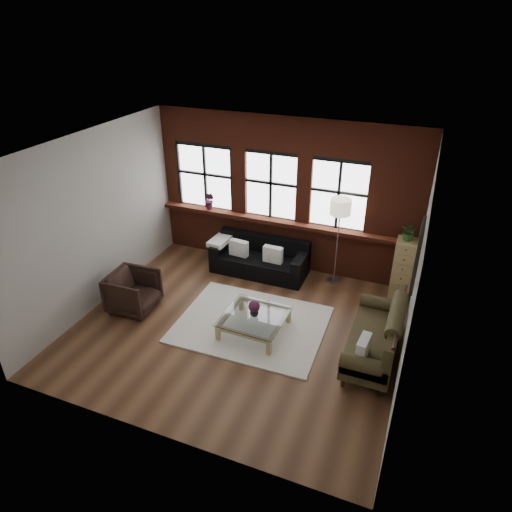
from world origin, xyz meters
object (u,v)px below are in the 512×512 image
at_px(vase, 254,312).
at_px(coffee_table, 254,324).
at_px(vintage_settee, 374,332).
at_px(drawer_chest, 403,269).
at_px(armchair, 133,292).
at_px(floor_lamp, 338,239).
at_px(dark_sofa, 260,257).

bearing_deg(vase, coffee_table, -90.00).
bearing_deg(vintage_settee, drawer_chest, 83.75).
height_order(armchair, floor_lamp, floor_lamp).
relative_size(coffee_table, floor_lamp, 0.54).
xyz_separation_m(vintage_settee, floor_lamp, (-1.09, 2.06, 0.48)).
xyz_separation_m(vase, floor_lamp, (0.90, 2.16, 0.56)).
height_order(vintage_settee, coffee_table, vintage_settee).
bearing_deg(vintage_settee, armchair, -176.44).
xyz_separation_m(dark_sofa, coffee_table, (0.65, -1.92, -0.19)).
bearing_deg(floor_lamp, drawer_chest, -3.48).
bearing_deg(vintage_settee, dark_sofa, 145.41).
bearing_deg(vintage_settee, vase, -177.16).
relative_size(vintage_settee, armchair, 2.26).
height_order(armchair, vase, armchair).
bearing_deg(vase, vintage_settee, 2.84).
distance_m(drawer_chest, floor_lamp, 1.35).
relative_size(vase, drawer_chest, 0.13).
relative_size(coffee_table, vase, 6.82).
xyz_separation_m(armchair, floor_lamp, (3.24, 2.33, 0.60)).
height_order(vintage_settee, drawer_chest, drawer_chest).
height_order(dark_sofa, floor_lamp, floor_lamp).
bearing_deg(floor_lamp, vintage_settee, -62.20).
height_order(coffee_table, floor_lamp, floor_lamp).
height_order(drawer_chest, floor_lamp, floor_lamp).
bearing_deg(vase, drawer_chest, 43.30).
bearing_deg(vintage_settee, floor_lamp, 117.80).
xyz_separation_m(dark_sofa, armchair, (-1.69, -2.09, 0.01)).
height_order(coffee_table, drawer_chest, drawer_chest).
bearing_deg(dark_sofa, vintage_settee, -34.59).
bearing_deg(drawer_chest, vintage_settee, -96.25).
bearing_deg(armchair, dark_sofa, -41.58).
xyz_separation_m(vintage_settee, armchair, (-4.32, -0.27, -0.12)).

